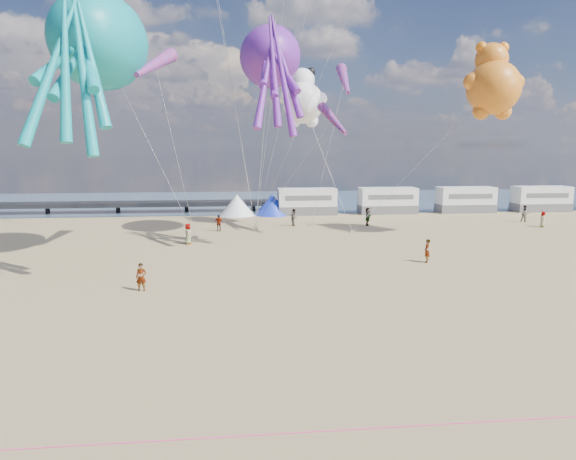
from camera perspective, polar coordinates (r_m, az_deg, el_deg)
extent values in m
plane|color=tan|center=(19.78, 1.16, -14.10)|extent=(120.00, 120.00, 0.00)
plane|color=#38526C|center=(73.45, -4.19, 3.24)|extent=(120.00, 120.00, 0.00)
cube|color=black|center=(67.47, -28.40, 2.42)|extent=(60.00, 3.00, 0.50)
cube|color=silver|center=(58.93, 2.12, 3.19)|extent=(6.60, 2.50, 3.00)
cube|color=silver|center=(60.99, 11.00, 3.23)|extent=(6.60, 2.50, 3.00)
cube|color=silver|center=(64.41, 19.13, 3.20)|extent=(6.60, 2.50, 3.00)
cube|color=silver|center=(68.97, 26.30, 3.13)|extent=(6.60, 2.50, 3.00)
cone|color=white|center=(58.38, -5.69, 2.79)|extent=(4.00, 4.00, 2.40)
cone|color=#1933CC|center=(58.53, -1.77, 2.85)|extent=(4.00, 4.00, 2.40)
cylinder|color=#F2338C|center=(15.36, 3.66, -21.43)|extent=(34.00, 0.03, 0.03)
imported|color=tan|center=(29.19, -16.00, -5.06)|extent=(0.57, 0.38, 1.55)
imported|color=#7F6659|center=(42.04, -11.05, -0.42)|extent=(0.48, 0.66, 1.67)
imported|color=#7F6659|center=(58.34, 24.84, 1.63)|extent=(0.95, 0.73, 1.74)
imported|color=#7F6659|center=(47.89, -7.72, 0.77)|extent=(1.09, 0.77, 1.53)
imported|color=#7F6659|center=(51.43, 8.86, 1.48)|extent=(0.91, 1.12, 1.78)
imported|color=#7F6659|center=(36.04, 15.19, -2.26)|extent=(1.01, 1.56, 1.61)
imported|color=#7F6659|center=(55.66, 26.46, 1.07)|extent=(0.66, 0.65, 1.53)
imported|color=#7F6659|center=(50.57, 0.66, 1.41)|extent=(0.82, 0.97, 1.69)
cube|color=gray|center=(44.63, -10.27, -0.77)|extent=(0.50, 0.35, 0.22)
cube|color=gray|center=(47.96, -3.62, 0.06)|extent=(0.50, 0.35, 0.22)
cube|color=gray|center=(47.02, 7.15, -0.18)|extent=(0.50, 0.35, 0.22)
cube|color=gray|center=(50.83, 2.60, 0.60)|extent=(0.50, 0.35, 0.22)
cube|color=gray|center=(49.39, -3.66, 0.34)|extent=(0.50, 0.35, 0.22)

